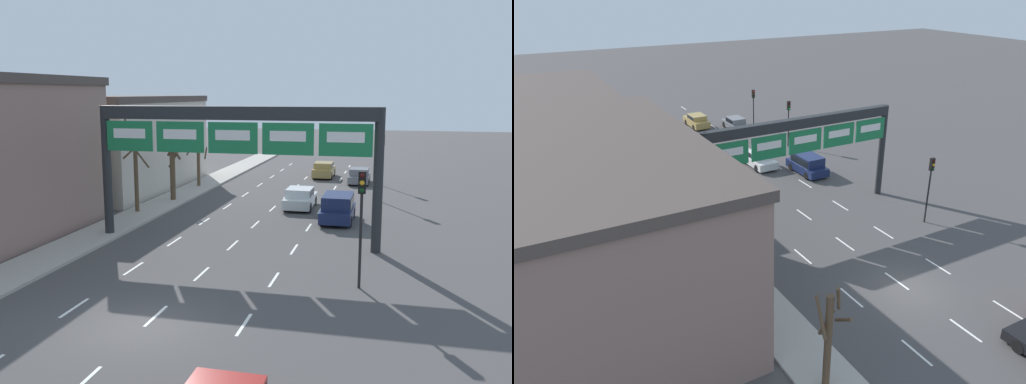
# 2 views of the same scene
# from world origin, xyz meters

# --- Properties ---
(ground_plane) EXTENTS (220.00, 220.00, 0.00)m
(ground_plane) POSITION_xyz_m (0.00, 0.00, 0.00)
(ground_plane) COLOR #474444
(sidewalk_left) EXTENTS (2.80, 110.00, 0.15)m
(sidewalk_left) POSITION_xyz_m (-8.00, 0.00, 0.07)
(sidewalk_left) COLOR #A8A399
(sidewalk_left) RESTS_ON ground_plane
(lane_dashes) EXTENTS (6.72, 67.00, 0.01)m
(lane_dashes) POSITION_xyz_m (-0.00, 13.50, 0.01)
(lane_dashes) COLOR white
(lane_dashes) RESTS_ON ground_plane
(sign_gantry) EXTENTS (15.30, 0.70, 7.28)m
(sign_gantry) POSITION_xyz_m (-0.00, 11.43, 5.71)
(sign_gantry) COLOR #232628
(sign_gantry) RESTS_ON ground_plane
(building_near) EXTENTS (14.27, 18.34, 8.93)m
(building_near) POSITION_xyz_m (-16.79, 7.19, 4.48)
(building_near) COLOR gray
(building_near) RESTS_ON ground_plane
(building_far) EXTENTS (8.72, 18.20, 7.72)m
(building_far) POSITION_xyz_m (-14.08, 26.80, 3.87)
(building_far) COLOR beige
(building_far) RESTS_ON ground_plane
(suv_navy) EXTENTS (1.95, 4.31, 1.73)m
(suv_navy) POSITION_xyz_m (4.81, 18.05, 0.96)
(suv_navy) COLOR #19234C
(suv_navy) RESTS_ON ground_plane
(car_white) EXTENTS (1.90, 4.19, 1.46)m
(car_white) POSITION_xyz_m (1.83, 21.62, 0.77)
(car_white) COLOR silver
(car_white) RESTS_ON ground_plane
(car_gold) EXTENTS (1.83, 4.28, 1.48)m
(car_gold) POSITION_xyz_m (1.61, 36.75, 0.79)
(car_gold) COLOR #A88947
(car_gold) RESTS_ON ground_plane
(car_grey) EXTENTS (1.80, 4.02, 1.39)m
(car_grey) POSITION_xyz_m (5.13, 33.74, 0.74)
(car_grey) COLOR slate
(car_grey) RESTS_ON ground_plane
(traffic_light_near_gantry) EXTENTS (0.30, 0.35, 4.73)m
(traffic_light_near_gantry) POSITION_xyz_m (7.23, 25.39, 3.37)
(traffic_light_near_gantry) COLOR black
(traffic_light_near_gantry) RESTS_ON ground_plane
(traffic_light_mid_block) EXTENTS (0.30, 0.35, 4.48)m
(traffic_light_mid_block) POSITION_xyz_m (7.11, 32.93, 3.21)
(traffic_light_mid_block) COLOR black
(traffic_light_mid_block) RESTS_ON ground_plane
(traffic_light_far_end) EXTENTS (0.30, 0.35, 4.87)m
(traffic_light_far_end) POSITION_xyz_m (6.94, 5.79, 3.47)
(traffic_light_far_end) COLOR black
(traffic_light_far_end) RESTS_ON ground_plane
(tree_bare_closest) EXTENTS (1.52, 1.70, 4.87)m
(tree_bare_closest) POSITION_xyz_m (-7.74, 22.00, 2.54)
(tree_bare_closest) COLOR brown
(tree_bare_closest) RESTS_ON sidewalk_left
(tree_bare_second) EXTENTS (1.33, 1.38, 5.25)m
(tree_bare_second) POSITION_xyz_m (-8.30, -3.72, 2.75)
(tree_bare_second) COLOR brown
(tree_bare_second) RESTS_ON sidewalk_left
(tree_bare_third) EXTENTS (1.84, 1.92, 6.16)m
(tree_bare_third) POSITION_xyz_m (-8.53, 17.30, 3.18)
(tree_bare_third) COLOR brown
(tree_bare_third) RESTS_ON sidewalk_left
(tree_bare_furthest) EXTENTS (1.87, 1.86, 4.50)m
(tree_bare_furthest) POSITION_xyz_m (-8.13, 28.46, 2.28)
(tree_bare_furthest) COLOR brown
(tree_bare_furthest) RESTS_ON sidewalk_left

